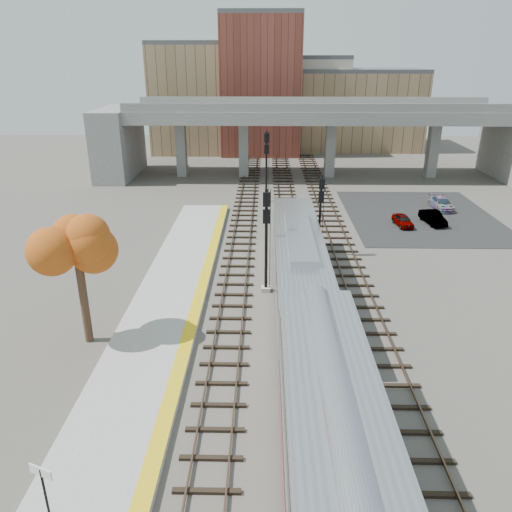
# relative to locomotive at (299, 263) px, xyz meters

# --- Properties ---
(ground) EXTENTS (160.00, 160.00, 0.00)m
(ground) POSITION_rel_locomotive_xyz_m (-1.00, -10.34, -2.28)
(ground) COLOR #47423D
(ground) RESTS_ON ground
(platform) EXTENTS (4.50, 60.00, 0.35)m
(platform) POSITION_rel_locomotive_xyz_m (-8.25, -10.34, -2.10)
(platform) COLOR #9E9E99
(platform) RESTS_ON ground
(yellow_strip) EXTENTS (0.70, 60.00, 0.01)m
(yellow_strip) POSITION_rel_locomotive_xyz_m (-6.35, -10.34, -1.92)
(yellow_strip) COLOR yellow
(yellow_strip) RESTS_ON platform
(tracks) EXTENTS (10.70, 95.00, 0.25)m
(tracks) POSITION_rel_locomotive_xyz_m (-0.07, 2.16, -2.20)
(tracks) COLOR black
(tracks) RESTS_ON ground
(overpass) EXTENTS (54.00, 12.00, 9.50)m
(overpass) POSITION_rel_locomotive_xyz_m (3.92, 34.66, 3.53)
(overpass) COLOR slate
(overpass) RESTS_ON ground
(buildings_far) EXTENTS (43.00, 21.00, 20.60)m
(buildings_far) POSITION_rel_locomotive_xyz_m (0.26, 56.23, 5.60)
(buildings_far) COLOR #A2825E
(buildings_far) RESTS_ON ground
(parking_lot) EXTENTS (14.00, 18.00, 0.04)m
(parking_lot) POSITION_rel_locomotive_xyz_m (13.00, 17.66, -2.26)
(parking_lot) COLOR black
(parking_lot) RESTS_ON ground
(locomotive) EXTENTS (3.02, 19.05, 4.10)m
(locomotive) POSITION_rel_locomotive_xyz_m (0.00, 0.00, 0.00)
(locomotive) COLOR #A8AAB2
(locomotive) RESTS_ON ground
(signal_mast_near) EXTENTS (0.60, 0.64, 6.98)m
(signal_mast_near) POSITION_rel_locomotive_xyz_m (-2.10, 0.46, 1.17)
(signal_mast_near) COLOR #9E9E99
(signal_mast_near) RESTS_ON ground
(signal_mast_mid) EXTENTS (0.60, 0.64, 6.32)m
(signal_mast_mid) POSITION_rel_locomotive_xyz_m (2.00, 6.97, 0.72)
(signal_mast_mid) COLOR #9E9E99
(signal_mast_mid) RESTS_ON ground
(signal_mast_far) EXTENTS (0.60, 0.64, 7.41)m
(signal_mast_far) POSITION_rel_locomotive_xyz_m (-2.10, 22.40, 1.46)
(signal_mast_far) COLOR #9E9E99
(signal_mast_far) RESTS_ON ground
(station_sign) EXTENTS (0.85, 0.40, 2.27)m
(station_sign) POSITION_rel_locomotive_xyz_m (-9.18, -17.59, -0.30)
(station_sign) COLOR black
(station_sign) RESTS_ON platform
(tree) EXTENTS (3.60, 3.60, 7.80)m
(tree) POSITION_rel_locomotive_xyz_m (-11.81, -5.87, 3.51)
(tree) COLOR #382619
(tree) RESTS_ON ground
(car_a) EXTENTS (1.61, 3.23, 1.06)m
(car_a) POSITION_rel_locomotive_xyz_m (10.44, 14.36, -1.71)
(car_a) COLOR #99999E
(car_a) RESTS_ON parking_lot
(car_b) EXTENTS (1.80, 3.78, 1.19)m
(car_b) POSITION_rel_locomotive_xyz_m (13.39, 15.06, -1.64)
(car_b) COLOR #99999E
(car_b) RESTS_ON parking_lot
(car_c) EXTENTS (1.76, 4.06, 1.16)m
(car_c) POSITION_rel_locomotive_xyz_m (15.76, 19.92, -1.66)
(car_c) COLOR #99999E
(car_c) RESTS_ON parking_lot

